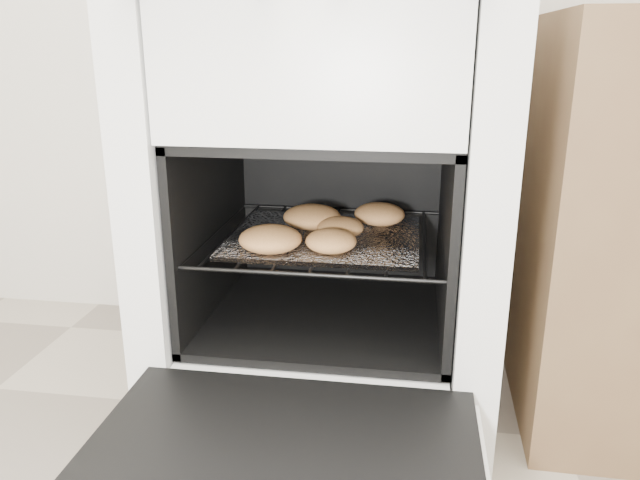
% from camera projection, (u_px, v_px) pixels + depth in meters
% --- Properties ---
extents(stove, '(0.67, 0.74, 1.03)m').
position_uv_depth(stove, '(331.00, 193.00, 1.34)').
color(stove, white).
rests_on(stove, ground).
extents(oven_door, '(0.60, 0.47, 0.04)m').
position_uv_depth(oven_door, '(278.00, 472.00, 0.89)').
color(oven_door, black).
rests_on(oven_door, stove).
extents(oven_rack, '(0.49, 0.47, 0.01)m').
position_uv_depth(oven_rack, '(326.00, 237.00, 1.29)').
color(oven_rack, black).
rests_on(oven_rack, stove).
extents(foil_sheet, '(0.38, 0.33, 0.01)m').
position_uv_depth(foil_sheet, '(325.00, 237.00, 1.27)').
color(foil_sheet, white).
rests_on(foil_sheet, oven_rack).
extents(baked_rolls, '(0.34, 0.36, 0.05)m').
position_uv_depth(baked_rolls, '(315.00, 228.00, 1.24)').
color(baked_rolls, tan).
rests_on(baked_rolls, foil_sheet).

